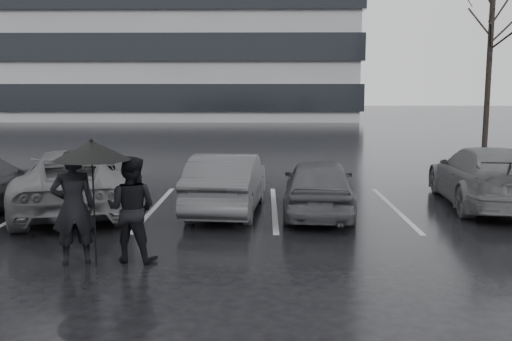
{
  "coord_description": "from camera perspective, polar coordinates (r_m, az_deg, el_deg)",
  "views": [
    {
      "loc": [
        0.38,
        -10.58,
        2.78
      ],
      "look_at": [
        0.2,
        1.0,
        1.1
      ],
      "focal_mm": 40.0,
      "sensor_mm": 36.0,
      "label": 1
    }
  ],
  "objects": [
    {
      "name": "car_main",
      "position": [
        12.63,
        6.29,
        -1.56
      ],
      "size": [
        1.77,
        3.85,
        1.28
      ],
      "primitive_type": "imported",
      "rotation": [
        0.0,
        0.0,
        3.07
      ],
      "color": "black",
      "rests_on": "ground"
    },
    {
      "name": "car_west_a",
      "position": [
        12.89,
        -2.89,
        -1.2
      ],
      "size": [
        1.73,
        4.14,
        1.33
      ],
      "primitive_type": "imported",
      "rotation": [
        0.0,
        0.0,
        3.06
      ],
      "color": "#28282A",
      "rests_on": "ground"
    },
    {
      "name": "ground",
      "position": [
        10.95,
        -1.12,
        -6.46
      ],
      "size": [
        160.0,
        160.0,
        0.0
      ],
      "primitive_type": "plane",
      "color": "black",
      "rests_on": "ground"
    },
    {
      "name": "car_west_b",
      "position": [
        13.56,
        -17.62,
        -0.93
      ],
      "size": [
        3.65,
        5.55,
        1.42
      ],
      "primitive_type": "imported",
      "rotation": [
        0.0,
        0.0,
        3.42
      ],
      "color": "#454548",
      "rests_on": "ground"
    },
    {
      "name": "car_east",
      "position": [
        14.54,
        22.1,
        -0.54
      ],
      "size": [
        2.44,
        5.07,
        1.42
      ],
      "primitive_type": "imported",
      "rotation": [
        0.0,
        0.0,
        3.05
      ],
      "color": "#454548",
      "rests_on": "ground"
    },
    {
      "name": "pedestrian_right",
      "position": [
        9.38,
        -12.35,
        -3.78
      ],
      "size": [
        0.92,
        0.77,
        1.71
      ],
      "primitive_type": "imported",
      "rotation": [
        0.0,
        0.0,
        2.98
      ],
      "color": "black",
      "rests_on": "ground"
    },
    {
      "name": "pedestrian_left",
      "position": [
        9.45,
        -17.8,
        -3.5
      ],
      "size": [
        0.78,
        0.64,
        1.84
      ],
      "primitive_type": "imported",
      "rotation": [
        0.0,
        0.0,
        3.47
      ],
      "color": "black",
      "rests_on": "ground"
    },
    {
      "name": "tree_north",
      "position": [
        29.59,
        22.32,
        10.5
      ],
      "size": [
        0.26,
        0.26,
        8.5
      ],
      "primitive_type": "cylinder",
      "color": "black",
      "rests_on": "ground"
    },
    {
      "name": "stall_stripes",
      "position": [
        13.43,
        -4.16,
        -3.71
      ],
      "size": [
        19.72,
        5.0,
        0.0
      ],
      "color": "#B1B1B4",
      "rests_on": "ground"
    },
    {
      "name": "umbrella",
      "position": [
        9.13,
        -16.11,
        1.94
      ],
      "size": [
        1.18,
        1.18,
        2.01
      ],
      "color": "black",
      "rests_on": "ground"
    }
  ]
}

